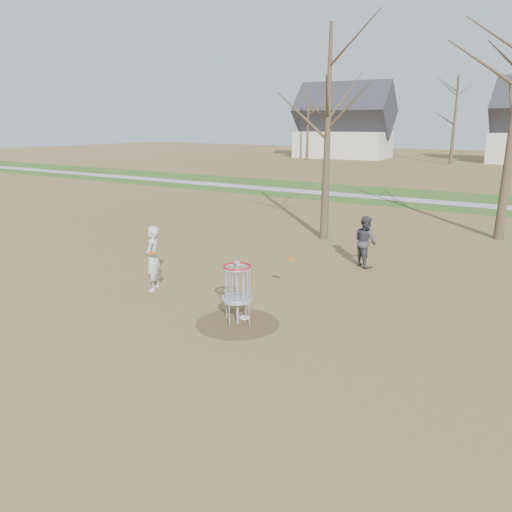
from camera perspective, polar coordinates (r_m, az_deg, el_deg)
The scene contains 9 objects.
ground at distance 10.83m, azimuth -2.11°, elevation -7.73°, with size 160.00×160.00×0.00m, color brown.
green_band at distance 30.02m, azimuth 21.62°, elevation 5.88°, with size 160.00×8.00×0.01m, color #2D5119.
footpath at distance 29.05m, azimuth 21.21°, elevation 5.67°, with size 160.00×1.50×0.01m, color #9E9E99.
dirt_circle at distance 10.82m, azimuth -2.11°, elevation -7.71°, with size 1.80×1.80×0.01m, color #47331E.
player_standing at distance 12.97m, azimuth -11.71°, elevation -0.28°, with size 0.61×0.40×1.68m, color #B8B8B8.
player_throwing at distance 15.20m, azimuth 12.38°, elevation 1.64°, with size 0.75×0.58×1.54m, color #39383E.
disc_grounded at distance 11.09m, azimuth -1.31°, elevation -7.05°, with size 0.22×0.22×0.02m, color white.
discs_in_play at distance 12.24m, azimuth -3.62°, elevation -0.01°, with size 3.24×1.84×0.14m.
disc_golf_basket at distance 10.51m, azimuth -2.15°, elevation -3.13°, with size 0.64×0.64×1.35m.
Camera 1 is at (5.75, -8.17, 4.16)m, focal length 35.00 mm.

